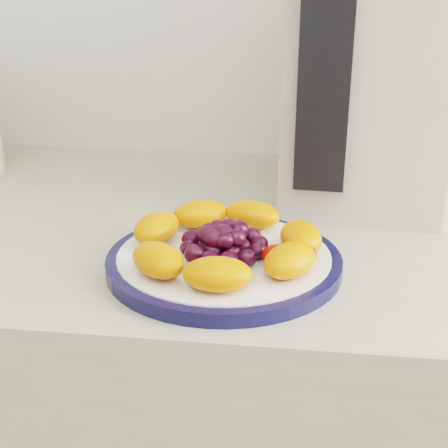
# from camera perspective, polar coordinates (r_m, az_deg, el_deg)

# --- Properties ---
(plate_rim) EXTENTS (0.24, 0.24, 0.01)m
(plate_rim) POSITION_cam_1_polar(r_m,az_deg,el_deg) (0.65, 0.00, -3.48)
(plate_rim) COLOR #0F113B
(plate_rim) RESTS_ON counter
(plate_face) EXTENTS (0.22, 0.22, 0.02)m
(plate_face) POSITION_cam_1_polar(r_m,az_deg,el_deg) (0.65, 0.00, -3.40)
(plate_face) COLOR white
(plate_face) RESTS_ON counter
(appliance_body) EXTENTS (0.21, 0.29, 0.34)m
(appliance_body) POSITION_cam_1_polar(r_m,az_deg,el_deg) (0.86, 12.94, 13.66)
(appliance_body) COLOR #BBB2A1
(appliance_body) RESTS_ON counter
(appliance_panel) EXTENTS (0.06, 0.02, 0.25)m
(appliance_panel) POSITION_cam_1_polar(r_m,az_deg,el_deg) (0.72, 9.16, 12.84)
(appliance_panel) COLOR black
(appliance_panel) RESTS_ON appliance_body
(fruit_plate) EXTENTS (0.21, 0.21, 0.03)m
(fruit_plate) POSITION_cam_1_polar(r_m,az_deg,el_deg) (0.64, 0.37, -1.56)
(fruit_plate) COLOR #FF6408
(fruit_plate) RESTS_ON plate_face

